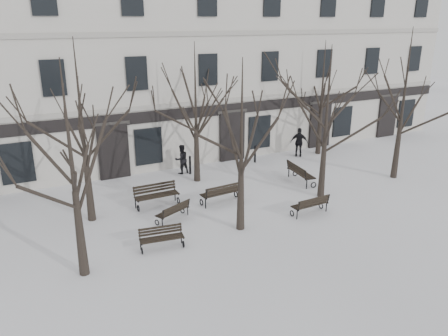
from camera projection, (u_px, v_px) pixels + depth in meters
ground at (246, 223)px, 18.03m from camera, size 100.00×100.00×0.00m
building at (145, 62)px, 27.21m from camera, size 40.40×10.20×11.40m
tree_0 at (70, 147)px, 13.06m from camera, size 4.90×4.90×6.99m
tree_1 at (242, 127)px, 16.24m from camera, size 4.71×4.71×6.73m
tree_2 at (327, 105)px, 19.42m from camera, size 4.90×4.90×7.00m
tree_3 at (405, 87)px, 21.79m from camera, size 5.38×5.38×7.69m
tree_4 at (81, 111)px, 16.88m from camera, size 5.19×5.19×7.42m
tree_5 at (195, 97)px, 21.43m from camera, size 4.93×4.93×7.04m
tree_6 at (323, 85)px, 26.12m from camera, size 4.82×4.82×6.88m
bench_0 at (161, 237)px, 15.97m from camera, size 1.67×0.80×0.81m
bench_1 at (173, 211)px, 18.17m from camera, size 1.65×1.17×0.80m
bench_2 at (311, 204)px, 18.74m from camera, size 1.74×0.70×0.86m
bench_3 at (156, 194)px, 19.61m from camera, size 2.00×0.75×1.00m
bench_4 at (222, 192)px, 19.86m from camera, size 2.01×0.86×0.99m
bench_5 at (300, 172)px, 22.43m from camera, size 0.95×2.04×1.00m
bollard_a at (190, 164)px, 23.66m from camera, size 0.13×0.13×1.04m
bollard_b at (255, 153)px, 25.61m from camera, size 0.13×0.13×1.03m
pedestrian_b at (182, 173)px, 23.95m from camera, size 0.86×0.71×1.61m
pedestrian_c at (298, 156)px, 26.90m from camera, size 1.09×1.01×1.79m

